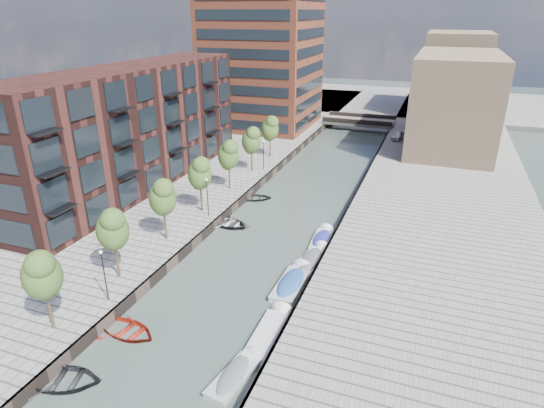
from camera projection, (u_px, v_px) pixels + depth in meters
The scene contains 32 objects.
water at pixel (315, 183), 59.52m from camera, with size 300.00×300.00×0.00m, color #38473F.
quay_left at pixel (92, 152), 70.75m from camera, with size 60.00×140.00×1.00m, color gray.
quay_right at pixel (444, 195), 54.25m from camera, with size 20.00×140.00×1.00m, color gray.
quay_wall_left at pixel (271, 174), 61.26m from camera, with size 0.25×140.00×1.00m, color #332823.
quay_wall_right at pixel (362, 185), 57.39m from camera, with size 0.25×140.00×1.00m, color #332823.
far_closure at pixel (379, 101), 111.14m from camera, with size 80.00×40.00×1.00m, color gray.
apartment_block at pixel (133, 127), 54.10m from camera, with size 8.00×38.00×14.00m, color black.
tower at pixel (262, 40), 80.24m from camera, with size 18.00×18.00×30.00m, color brown.
tan_block_near at pixel (454, 100), 70.30m from camera, with size 12.00×25.00×14.00m, color #9C7C5F.
tan_block_far at pixel (455, 74), 92.37m from camera, with size 12.00×20.00×16.00m, color #9C7C5F.
bridge at pixel (359, 121), 86.61m from camera, with size 13.00×6.00×1.30m.
tree_0 at pixel (41, 273), 29.05m from camera, with size 2.50×2.50×5.95m.
tree_1 at pixel (112, 228), 35.09m from camera, with size 2.50×2.50×5.95m.
tree_2 at pixel (162, 196), 41.14m from camera, with size 2.50×2.50×5.95m.
tree_3 at pixel (200, 172), 47.18m from camera, with size 2.50×2.50×5.95m.
tree_4 at pixel (228, 154), 53.23m from camera, with size 2.50×2.50×5.95m.
tree_5 at pixel (251, 139), 59.27m from camera, with size 2.50×2.50×5.95m.
tree_6 at pixel (270, 128), 65.32m from camera, with size 2.50×2.50×5.95m.
lamp_0 at pixel (104, 270), 32.79m from camera, with size 0.24×0.24×4.12m.
lamp_1 at pixel (207, 193), 46.61m from camera, with size 0.24×0.24×4.12m.
lamp_2 at pixel (263, 152), 60.43m from camera, with size 0.24×0.24×4.12m.
sloop_0 at pixel (63, 383), 27.47m from camera, with size 3.50×4.90×1.01m, color black.
sloop_1 at pixel (227, 225), 47.84m from camera, with size 3.61×5.05×1.05m, color black.
sloop_2 at pixel (128, 333), 31.74m from camera, with size 3.20×4.48×0.93m, color maroon.
sloop_3 at pixel (230, 226), 47.62m from camera, with size 3.27×4.58×0.95m, color silver.
sloop_4 at pixel (255, 199), 54.35m from camera, with size 2.96×4.14×0.86m, color #242427.
motorboat_0 at pixel (293, 282), 37.38m from camera, with size 2.02×5.65×1.88m.
motorboat_1 at pixel (237, 373), 27.99m from camera, with size 2.26×4.65×1.49m.
motorboat_2 at pixel (273, 331), 31.82m from camera, with size 2.05×5.67×1.88m.
motorboat_3 at pixel (322, 238), 44.60m from camera, with size 1.89×4.80×1.57m.
motorboat_4 at pixel (313, 259), 40.75m from camera, with size 2.59×5.60×1.80m.
car at pixel (398, 135), 75.63m from camera, with size 1.58×3.92×1.33m, color silver.
Camera 1 is at (13.99, -14.36, 20.77)m, focal length 30.00 mm.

